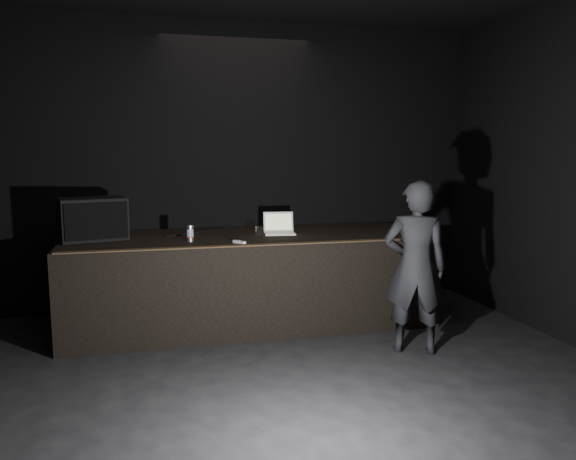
% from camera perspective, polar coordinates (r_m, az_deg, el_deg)
% --- Properties ---
extents(ground, '(7.00, 7.00, 0.00)m').
position_cam_1_polar(ground, '(4.10, 3.15, -20.19)').
color(ground, black).
rests_on(ground, ground).
extents(room_walls, '(6.10, 7.10, 3.52)m').
position_cam_1_polar(room_walls, '(3.62, 3.40, 9.34)').
color(room_walls, black).
rests_on(room_walls, ground).
extents(stage_riser, '(4.00, 1.50, 1.00)m').
position_cam_1_polar(stage_riser, '(6.44, -3.99, -4.91)').
color(stage_riser, black).
rests_on(stage_riser, ground).
extents(riser_lip, '(3.92, 0.10, 0.01)m').
position_cam_1_polar(riser_lip, '(5.65, -2.79, -1.49)').
color(riser_lip, brown).
rests_on(riser_lip, stage_riser).
extents(stage_monitor, '(0.77, 0.64, 0.45)m').
position_cam_1_polar(stage_monitor, '(6.33, -19.23, 1.09)').
color(stage_monitor, black).
rests_on(stage_monitor, stage_riser).
extents(cable, '(0.73, 0.45, 0.02)m').
position_cam_1_polar(cable, '(6.53, -9.20, -0.27)').
color(cable, black).
rests_on(cable, stage_riser).
extents(laptop, '(0.38, 0.35, 0.24)m').
position_cam_1_polar(laptop, '(6.45, -0.91, 0.20)').
color(laptop, silver).
rests_on(laptop, stage_riser).
extents(beer_can, '(0.07, 0.07, 0.17)m').
position_cam_1_polar(beer_can, '(5.96, -9.91, -0.34)').
color(beer_can, silver).
rests_on(beer_can, stage_riser).
extents(plastic_cup, '(0.09, 0.09, 0.11)m').
position_cam_1_polar(plastic_cup, '(6.26, -2.94, -0.12)').
color(plastic_cup, white).
rests_on(plastic_cup, stage_riser).
extents(wii_remote, '(0.12, 0.17, 0.03)m').
position_cam_1_polar(wii_remote, '(5.75, -4.96, -1.25)').
color(wii_remote, silver).
rests_on(wii_remote, stage_riser).
extents(person, '(0.71, 0.59, 1.67)m').
position_cam_1_polar(person, '(5.52, 12.83, -3.72)').
color(person, black).
rests_on(person, ground).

